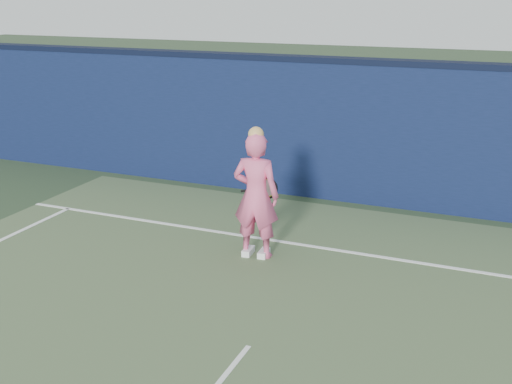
% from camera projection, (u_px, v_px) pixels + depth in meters
% --- Properties ---
extents(backstop_wall, '(24.00, 0.40, 2.50)m').
position_uv_depth(backstop_wall, '(370.00, 135.00, 11.49)').
color(backstop_wall, '#0B1534').
rests_on(backstop_wall, ground).
extents(wall_cap, '(24.00, 0.42, 0.10)m').
position_uv_depth(wall_cap, '(374.00, 62.00, 11.10)').
color(wall_cap, black).
rests_on(wall_cap, backstop_wall).
extents(player, '(0.71, 0.50, 1.93)m').
position_uv_depth(player, '(256.00, 195.00, 9.16)').
color(player, '#E95A8A').
rests_on(player, ground).
extents(racket, '(0.63, 0.16, 0.34)m').
position_uv_depth(racket, '(265.00, 188.00, 9.53)').
color(racket, black).
rests_on(racket, ground).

